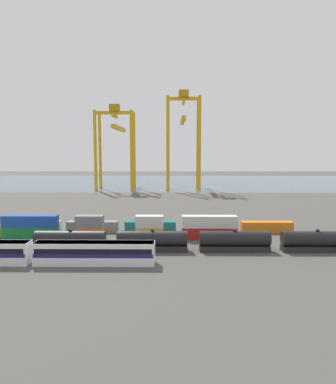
{
  "coord_description": "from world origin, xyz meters",
  "views": [
    {
      "loc": [
        7.7,
        -80.95,
        19.57
      ],
      "look_at": [
        6.73,
        12.45,
        8.67
      ],
      "focal_mm": 33.8,
      "sensor_mm": 36.0,
      "label": 1
    }
  ],
  "objects_px": {
    "shipping_container_13": "(267,227)",
    "gantry_crane_central": "(183,131)",
    "passenger_train": "(32,252)",
    "gantry_crane_west": "(116,137)",
    "freight_tank_row": "(235,241)"
  },
  "relations": [
    {
      "from": "passenger_train",
      "to": "gantry_crane_central",
      "type": "relative_size",
      "value": 0.87
    },
    {
      "from": "passenger_train",
      "to": "gantry_crane_central",
      "type": "distance_m",
      "value": 127.9
    },
    {
      "from": "shipping_container_13",
      "to": "gantry_crane_central",
      "type": "height_order",
      "value": "gantry_crane_central"
    },
    {
      "from": "shipping_container_13",
      "to": "gantry_crane_central",
      "type": "xyz_separation_m",
      "value": [
        -17.03,
        96.91,
        27.86
      ]
    },
    {
      "from": "shipping_container_13",
      "to": "gantry_crane_west",
      "type": "xyz_separation_m",
      "value": [
        -50.59,
        97.7,
        24.63
      ]
    },
    {
      "from": "freight_tank_row",
      "to": "gantry_crane_central",
      "type": "height_order",
      "value": "gantry_crane_central"
    },
    {
      "from": "freight_tank_row",
      "to": "shipping_container_13",
      "type": "distance_m",
      "value": 19.27
    },
    {
      "from": "gantry_crane_west",
      "to": "gantry_crane_central",
      "type": "bearing_deg",
      "value": -1.34
    },
    {
      "from": "freight_tank_row",
      "to": "gantry_crane_central",
      "type": "xyz_separation_m",
      "value": [
        -6.55,
        113.07,
        27.13
      ]
    },
    {
      "from": "shipping_container_13",
      "to": "gantry_crane_west",
      "type": "relative_size",
      "value": 0.29
    },
    {
      "from": "passenger_train",
      "to": "gantry_crane_central",
      "type": "xyz_separation_m",
      "value": [
        29.67,
        121.45,
        27.01
      ]
    },
    {
      "from": "gantry_crane_west",
      "to": "gantry_crane_central",
      "type": "height_order",
      "value": "gantry_crane_central"
    },
    {
      "from": "passenger_train",
      "to": "freight_tank_row",
      "type": "bearing_deg",
      "value": 13.03
    },
    {
      "from": "shipping_container_13",
      "to": "gantry_crane_central",
      "type": "relative_size",
      "value": 0.25
    },
    {
      "from": "passenger_train",
      "to": "shipping_container_13",
      "type": "bearing_deg",
      "value": 27.72
    }
  ]
}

